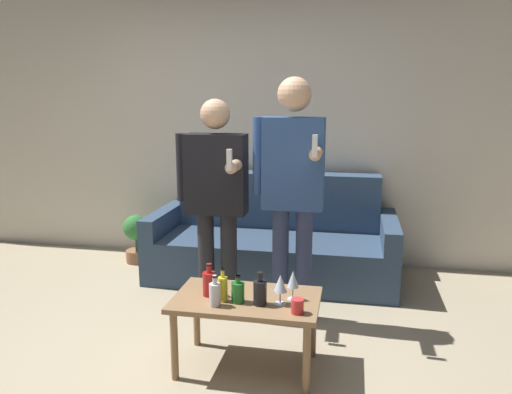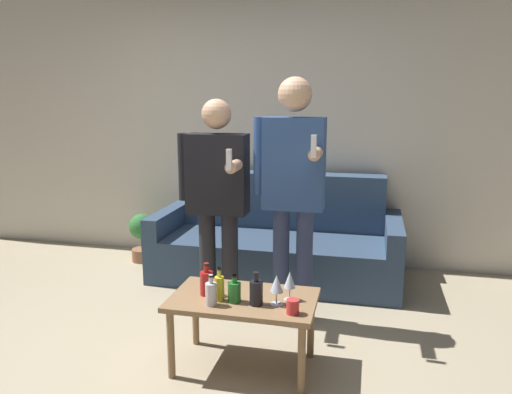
{
  "view_description": "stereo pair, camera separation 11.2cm",
  "coord_description": "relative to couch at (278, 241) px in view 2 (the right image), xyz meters",
  "views": [
    {
      "loc": [
        1.03,
        -2.64,
        1.63
      ],
      "look_at": [
        0.38,
        0.61,
        0.95
      ],
      "focal_mm": 35.0,
      "sensor_mm": 36.0,
      "label": 1
    },
    {
      "loc": [
        1.14,
        -2.61,
        1.63
      ],
      "look_at": [
        0.38,
        0.61,
        0.95
      ],
      "focal_mm": 35.0,
      "sensor_mm": 36.0,
      "label": 2
    }
  ],
  "objects": [
    {
      "name": "ground_plane",
      "position": [
        -0.33,
        -1.71,
        -0.32
      ],
      "size": [
        16.0,
        16.0,
        0.0
      ],
      "primitive_type": "plane",
      "color": "tan"
    },
    {
      "name": "wall_back",
      "position": [
        -0.33,
        0.47,
        1.03
      ],
      "size": [
        8.0,
        0.06,
        2.7
      ],
      "color": "beige",
      "rests_on": "ground_plane"
    },
    {
      "name": "couch",
      "position": [
        0.0,
        0.0,
        0.0
      ],
      "size": [
        2.17,
        0.94,
        0.91
      ],
      "color": "#334760",
      "rests_on": "ground_plane"
    },
    {
      "name": "coffee_table",
      "position": [
        0.1,
        -1.63,
        0.08
      ],
      "size": [
        0.86,
        0.52,
        0.45
      ],
      "color": "#8E6B47",
      "rests_on": "ground_plane"
    },
    {
      "name": "bottle_orange",
      "position": [
        0.06,
        -1.71,
        0.2
      ],
      "size": [
        0.08,
        0.08,
        0.16
      ],
      "color": "#23752D",
      "rests_on": "coffee_table"
    },
    {
      "name": "bottle_green",
      "position": [
        0.2,
        -1.71,
        0.21
      ],
      "size": [
        0.08,
        0.08,
        0.19
      ],
      "color": "black",
      "rests_on": "coffee_table"
    },
    {
      "name": "bottle_dark",
      "position": [
        -0.03,
        -1.71,
        0.22
      ],
      "size": [
        0.06,
        0.06,
        0.2
      ],
      "color": "yellow",
      "rests_on": "coffee_table"
    },
    {
      "name": "bottle_yellow",
      "position": [
        -0.05,
        -1.78,
        0.21
      ],
      "size": [
        0.07,
        0.07,
        0.18
      ],
      "color": "silver",
      "rests_on": "coffee_table"
    },
    {
      "name": "bottle_red",
      "position": [
        -0.13,
        -1.64,
        0.21
      ],
      "size": [
        0.08,
        0.08,
        0.2
      ],
      "color": "#B21E1E",
      "rests_on": "coffee_table"
    },
    {
      "name": "wine_glass_near",
      "position": [
        0.31,
        -1.69,
        0.26
      ],
      "size": [
        0.08,
        0.08,
        0.18
      ],
      "color": "silver",
      "rests_on": "coffee_table"
    },
    {
      "name": "wine_glass_far",
      "position": [
        0.37,
        -1.61,
        0.26
      ],
      "size": [
        0.07,
        0.07,
        0.18
      ],
      "color": "silver",
      "rests_on": "coffee_table"
    },
    {
      "name": "cup_on_table",
      "position": [
        0.42,
        -1.79,
        0.18
      ],
      "size": [
        0.07,
        0.07,
        0.08
      ],
      "color": "red",
      "rests_on": "coffee_table"
    },
    {
      "name": "person_standing_left",
      "position": [
        -0.29,
        -0.91,
        0.62
      ],
      "size": [
        0.52,
        0.42,
        1.6
      ],
      "color": "#232328",
      "rests_on": "ground_plane"
    },
    {
      "name": "person_standing_right",
      "position": [
        0.28,
        -0.95,
        0.73
      ],
      "size": [
        0.5,
        0.44,
        1.75
      ],
      "color": "navy",
      "rests_on": "ground_plane"
    },
    {
      "name": "potted_plant",
      "position": [
        -1.38,
        0.06,
        -0.04
      ],
      "size": [
        0.24,
        0.24,
        0.48
      ],
      "color": "#936042",
      "rests_on": "ground_plane"
    }
  ]
}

